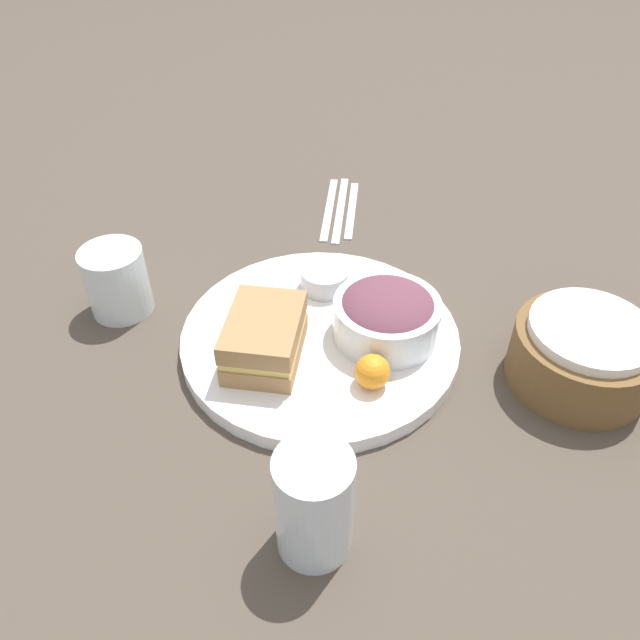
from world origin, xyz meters
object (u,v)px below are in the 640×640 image
at_px(water_glass, 117,281).
at_px(salad_bowl, 387,314).
at_px(plate, 320,338).
at_px(dressing_cup, 325,279).
at_px(bread_basket, 582,354).
at_px(spoon, 352,209).
at_px(sandwich, 264,337).
at_px(fork, 329,208).
at_px(knife, 340,209).
at_px(drink_glass, 314,504).

bearing_deg(water_glass, salad_bowl, 110.11).
xyz_separation_m(plate, dressing_cup, (-0.08, -0.04, 0.02)).
bearing_deg(plate, bread_basket, 111.14).
bearing_deg(water_glass, spoon, 160.45).
bearing_deg(sandwich, fork, -160.11).
xyz_separation_m(salad_bowl, dressing_cup, (-0.04, -0.11, -0.02)).
distance_m(dressing_cup, fork, 0.23).
bearing_deg(knife, sandwich, 170.82).
bearing_deg(fork, water_glass, 138.12).
xyz_separation_m(plate, fork, (-0.27, -0.16, -0.01)).
bearing_deg(fork, knife, -90.00).
height_order(plate, drink_glass, drink_glass).
height_order(salad_bowl, bread_basket, same).
height_order(sandwich, water_glass, water_glass).
bearing_deg(water_glass, knife, 162.35).
xyz_separation_m(plate, water_glass, (0.08, -0.25, 0.03)).
xyz_separation_m(plate, knife, (-0.28, -0.14, -0.01)).
bearing_deg(spoon, fork, 90.00).
height_order(fork, spoon, same).
relative_size(salad_bowl, bread_basket, 0.80).
height_order(dressing_cup, drink_glass, drink_glass).
bearing_deg(spoon, dressing_cup, 174.73).
xyz_separation_m(bread_basket, water_glass, (0.19, -0.53, 0.01)).
relative_size(bread_basket, spoon, 0.93).
relative_size(plate, fork, 1.78).
bearing_deg(salad_bowl, sandwich, -43.10).
xyz_separation_m(drink_glass, fork, (-0.50, -0.29, -0.06)).
distance_m(sandwich, fork, 0.37).
bearing_deg(knife, water_glass, 136.09).
distance_m(salad_bowl, spoon, 0.32).
distance_m(sandwich, salad_bowl, 0.15).
bearing_deg(knife, spoon, -90.00).
xyz_separation_m(drink_glass, water_glass, (-0.14, -0.39, -0.01)).
xyz_separation_m(sandwich, spoon, (-0.36, -0.09, -0.05)).
distance_m(drink_glass, knife, 0.58).
relative_size(plate, spoon, 1.97).
height_order(sandwich, drink_glass, drink_glass).
bearing_deg(knife, fork, 90.00).
bearing_deg(spoon, drink_glass, -179.63).
height_order(sandwich, salad_bowl, salad_bowl).
bearing_deg(plate, drink_glass, 31.06).
relative_size(drink_glass, spoon, 0.69).
relative_size(dressing_cup, water_glass, 0.70).
distance_m(plate, water_glass, 0.27).
bearing_deg(fork, spoon, -90.00).
xyz_separation_m(plate, sandwich, (0.07, -0.03, 0.04)).
bearing_deg(bread_basket, fork, -111.02).
height_order(drink_glass, knife, drink_glass).
bearing_deg(spoon, sandwich, 168.06).
distance_m(bread_basket, water_glass, 0.56).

